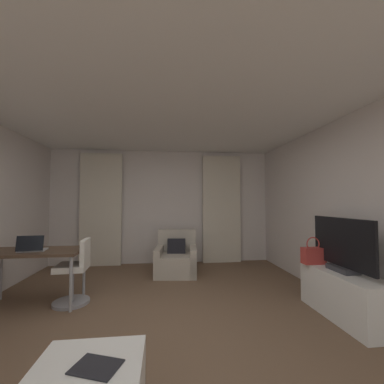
% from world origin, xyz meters
% --- Properties ---
extents(ground_plane, '(12.00, 12.00, 0.00)m').
position_xyz_m(ground_plane, '(0.00, 0.00, 0.00)').
color(ground_plane, brown).
extents(wall_window, '(5.12, 0.06, 2.60)m').
position_xyz_m(wall_window, '(0.00, 3.03, 1.30)').
color(wall_window, silver).
rests_on(wall_window, ground).
extents(wall_right, '(0.06, 6.12, 2.60)m').
position_xyz_m(wall_right, '(2.53, 0.00, 1.30)').
color(wall_right, silver).
rests_on(wall_right, ground).
extents(ceiling, '(5.12, 6.12, 0.06)m').
position_xyz_m(ceiling, '(0.00, 0.00, 2.63)').
color(ceiling, white).
rests_on(ceiling, wall_left).
extents(curtain_left_panel, '(0.90, 0.06, 2.50)m').
position_xyz_m(curtain_left_panel, '(-1.38, 2.90, 1.25)').
color(curtain_left_panel, beige).
rests_on(curtain_left_panel, ground).
extents(curtain_right_panel, '(0.90, 0.06, 2.50)m').
position_xyz_m(curtain_right_panel, '(1.38, 2.90, 1.25)').
color(curtain_right_panel, beige).
rests_on(curtain_right_panel, ground).
extents(armchair, '(0.86, 0.89, 0.82)m').
position_xyz_m(armchair, '(0.27, 2.13, 0.27)').
color(armchair, '#B2A899').
rests_on(armchair, ground).
extents(desk, '(1.25, 0.62, 0.74)m').
position_xyz_m(desk, '(-1.74, 0.86, 0.68)').
color(desk, '#4C3828').
rests_on(desk, ground).
extents(desk_chair, '(0.48, 0.48, 0.88)m').
position_xyz_m(desk_chair, '(-1.21, 0.86, 0.39)').
color(desk_chair, gray).
rests_on(desk_chair, ground).
extents(laptop, '(0.35, 0.29, 0.22)m').
position_xyz_m(laptop, '(-1.74, 0.79, 0.79)').
color(laptop, '#ADADB2').
rests_on(laptop, desk).
extents(magazine_open, '(0.33, 0.29, 0.01)m').
position_xyz_m(magazine_open, '(-0.39, -1.15, 0.39)').
color(magazine_open, black).
rests_on(magazine_open, coffee_table).
extents(tv_console, '(0.45, 1.15, 0.55)m').
position_xyz_m(tv_console, '(2.20, 0.03, 0.28)').
color(tv_console, white).
rests_on(tv_console, ground).
extents(tv_flatscreen, '(0.20, 1.00, 0.66)m').
position_xyz_m(tv_flatscreen, '(2.20, 0.05, 0.86)').
color(tv_flatscreen, '#333338').
rests_on(tv_flatscreen, tv_console).
extents(handbag_primary, '(0.30, 0.14, 0.37)m').
position_xyz_m(handbag_primary, '(2.07, 0.44, 0.67)').
color(handbag_primary, '#B73833').
rests_on(handbag_primary, tv_console).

